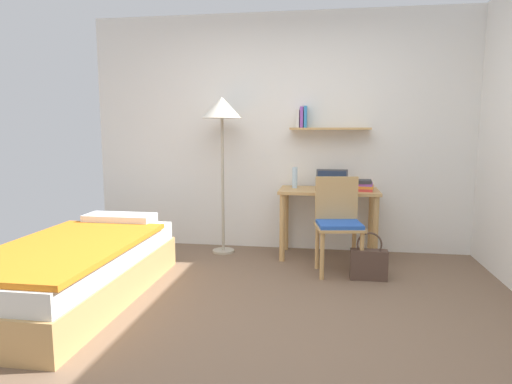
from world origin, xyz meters
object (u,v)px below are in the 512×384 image
book_stack (364,186)px  handbag (369,263)px  bed (76,270)px  desk_chair (338,220)px  desk (328,203)px  standing_lamp (222,115)px  laptop (332,184)px  water_bottle (295,178)px

book_stack → handbag: book_stack is taller
bed → desk_chair: bearing=26.1°
desk → standing_lamp: (-1.14, 0.01, 0.91)m
book_stack → desk: bearing=174.4°
laptop → book_stack: size_ratio=1.30×
standing_lamp → laptop: size_ratio=5.03×
desk → book_stack: book_stack is taller
standing_lamp → handbag: size_ratio=3.86×
desk_chair → book_stack: desk_chair is taller
desk_chair → water_bottle: water_bottle is taller
bed → desk: desk is taller
standing_lamp → water_bottle: bearing=3.5°
water_bottle → handbag: size_ratio=0.51×
desk → desk_chair: 0.51m
bed → laptop: (2.01, 1.54, 0.54)m
water_bottle → handbag: (0.72, -0.73, -0.69)m
laptop → water_bottle: 0.40m
desk → book_stack: 0.40m
book_stack → bed: bearing=-147.8°
bed → book_stack: size_ratio=7.93×
desk → book_stack: (0.36, -0.03, 0.19)m
standing_lamp → handbag: standing_lamp is taller
desk → water_bottle: bearing=170.4°
bed → desk: 2.51m
desk_chair → book_stack: bearing=59.9°
laptop → desk_chair: bearing=-83.8°
bed → handbag: 2.49m
bed → handbag: size_ratio=4.68×
desk → laptop: size_ratio=3.05×
standing_lamp → bed: bearing=-119.0°
water_bottle → bed: bearing=-135.9°
desk_chair → bed: bearing=-153.9°
book_stack → standing_lamp: bearing=178.2°
standing_lamp → book_stack: size_ratio=6.55×
handbag → water_bottle: bearing=134.6°
desk_chair → water_bottle: bearing=128.8°
standing_lamp → laptop: (1.17, 0.02, -0.72)m
handbag → laptop: bearing=115.3°
book_stack → water_bottle: bearing=172.4°
laptop → water_bottle: bearing=175.3°
desk_chair → handbag: desk_chair is taller
desk → water_bottle: water_bottle is taller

